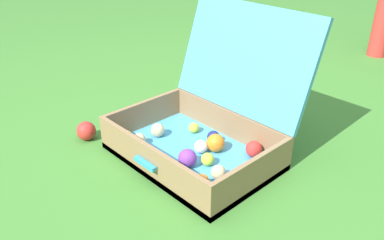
{
  "coord_description": "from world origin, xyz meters",
  "views": [
    {
      "loc": [
        0.95,
        -0.83,
        0.87
      ],
      "look_at": [
        -0.02,
        0.08,
        0.17
      ],
      "focal_mm": 37.21,
      "sensor_mm": 36.0,
      "label": 1
    }
  ],
  "objects": [
    {
      "name": "ground_plane",
      "position": [
        0.0,
        0.0,
        0.0
      ],
      "size": [
        16.0,
        16.0,
        0.0
      ],
      "primitive_type": "plane",
      "color": "#3D7A2D"
    },
    {
      "name": "open_suitcase",
      "position": [
        -0.02,
        0.15,
        0.12
      ],
      "size": [
        0.63,
        0.6,
        0.55
      ],
      "color": "#4799C6",
      "rests_on": "ground"
    },
    {
      "name": "stray_ball_on_grass",
      "position": [
        -0.44,
        -0.15,
        0.04
      ],
      "size": [
        0.08,
        0.08,
        0.08
      ],
      "primitive_type": "sphere",
      "color": "red",
      "rests_on": "ground"
    }
  ]
}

